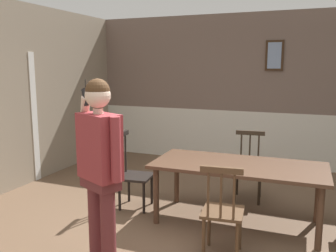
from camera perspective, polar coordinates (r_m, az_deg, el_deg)
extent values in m
plane|color=brown|center=(3.98, 4.85, -18.86)|extent=(7.89, 7.89, 0.00)
cube|color=#756056|center=(7.01, 13.86, 9.67)|extent=(6.50, 0.12, 1.83)
cube|color=silver|center=(7.15, 13.42, -1.81)|extent=(6.50, 0.14, 1.02)
cube|color=silver|center=(7.04, 13.54, 2.23)|extent=(6.50, 0.05, 0.06)
cube|color=#382314|center=(6.90, 16.46, 10.63)|extent=(0.32, 0.03, 0.55)
cube|color=#889DC0|center=(6.88, 16.45, 10.63)|extent=(0.24, 0.01, 0.47)
cube|color=white|center=(6.29, -20.47, 1.27)|extent=(0.06, 0.12, 2.10)
cube|color=#4C3323|center=(4.39, 11.06, -6.15)|extent=(2.03, 0.96, 0.04)
cylinder|color=#4C3323|center=(4.41, -1.87, -10.92)|extent=(0.07, 0.07, 0.70)
cylinder|color=#4C3323|center=(4.11, 22.85, -13.27)|extent=(0.07, 0.07, 0.70)
cylinder|color=#4C3323|center=(5.05, 1.38, -8.22)|extent=(0.07, 0.07, 0.70)
cylinder|color=#4C3323|center=(4.79, 22.61, -9.98)|extent=(0.07, 0.07, 0.70)
cube|color=#513823|center=(3.71, 8.66, -13.28)|extent=(0.44, 0.44, 0.03)
cube|color=#513823|center=(3.38, 8.46, -6.92)|extent=(0.40, 0.08, 0.06)
cylinder|color=#513823|center=(3.47, 6.37, -10.25)|extent=(0.02, 0.02, 0.50)
cylinder|color=#513823|center=(3.45, 8.37, -10.39)|extent=(0.02, 0.02, 0.50)
cylinder|color=#513823|center=(3.44, 10.38, -10.52)|extent=(0.02, 0.02, 0.50)
cylinder|color=#513823|center=(3.97, 6.51, -15.35)|extent=(0.04, 0.04, 0.44)
cylinder|color=#513823|center=(3.94, 11.28, -15.70)|extent=(0.04, 0.04, 0.44)
cylinder|color=#513823|center=(3.69, 5.64, -17.39)|extent=(0.04, 0.04, 0.44)
cylinder|color=#513823|center=(3.65, 10.83, -17.81)|extent=(0.04, 0.04, 0.44)
cube|color=#2D2319|center=(5.23, 12.55, -6.61)|extent=(0.45, 0.45, 0.03)
cube|color=#2D2319|center=(5.30, 12.87, -1.07)|extent=(0.41, 0.08, 0.06)
cylinder|color=#2D2319|center=(5.34, 14.10, -3.43)|extent=(0.02, 0.02, 0.50)
cylinder|color=#2D2319|center=(5.35, 12.78, -3.37)|extent=(0.02, 0.02, 0.50)
cylinder|color=#2D2319|center=(5.35, 11.47, -3.30)|extent=(0.02, 0.02, 0.50)
cylinder|color=#2D2319|center=(5.14, 14.17, -9.71)|extent=(0.04, 0.04, 0.44)
cylinder|color=#2D2319|center=(5.16, 10.49, -9.50)|extent=(0.04, 0.04, 0.44)
cylinder|color=#2D2319|center=(5.45, 14.31, -8.60)|extent=(0.04, 0.04, 0.44)
cylinder|color=#2D2319|center=(5.47, 10.85, -8.41)|extent=(0.04, 0.04, 0.44)
cube|color=black|center=(4.87, -5.11, -7.92)|extent=(0.47, 0.47, 0.03)
cube|color=black|center=(4.81, -7.34, -1.37)|extent=(0.09, 0.42, 0.06)
cylinder|color=black|center=(4.97, -6.72, -4.00)|extent=(0.02, 0.02, 0.57)
cylinder|color=black|center=(4.86, -7.27, -4.33)|extent=(0.02, 0.02, 0.57)
cylinder|color=black|center=(4.75, -7.85, -4.68)|extent=(0.02, 0.02, 0.57)
cylinder|color=black|center=(5.04, -2.58, -9.95)|extent=(0.04, 0.04, 0.41)
cylinder|color=black|center=(4.74, -3.84, -11.24)|extent=(0.04, 0.04, 0.41)
cylinder|color=black|center=(5.15, -6.20, -9.57)|extent=(0.04, 0.04, 0.41)
cylinder|color=black|center=(4.86, -7.66, -10.80)|extent=(0.04, 0.04, 0.41)
cylinder|color=brown|center=(3.51, -9.42, -15.23)|extent=(0.14, 0.14, 0.85)
cylinder|color=brown|center=(3.67, -11.34, -14.11)|extent=(0.14, 0.14, 0.85)
cube|color=brown|center=(3.44, -10.61, -8.62)|extent=(0.44, 0.36, 0.12)
cube|color=#993338|center=(3.36, -10.78, -3.22)|extent=(0.49, 0.39, 0.61)
cylinder|color=#993338|center=(3.14, -8.24, -3.73)|extent=(0.09, 0.09, 0.58)
cylinder|color=beige|center=(3.46, -12.93, 3.19)|extent=(0.17, 0.17, 0.20)
cylinder|color=beige|center=(3.30, -10.96, 2.34)|extent=(0.09, 0.09, 0.05)
sphere|color=beige|center=(3.29, -11.04, 4.77)|extent=(0.23, 0.23, 0.23)
sphere|color=#472D19|center=(3.28, -11.06, 5.48)|extent=(0.22, 0.22, 0.22)
cube|color=black|center=(3.41, -12.85, 4.48)|extent=(0.10, 0.07, 0.17)
cylinder|color=black|center=(3.40, -12.93, 6.50)|extent=(0.01, 0.01, 0.08)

